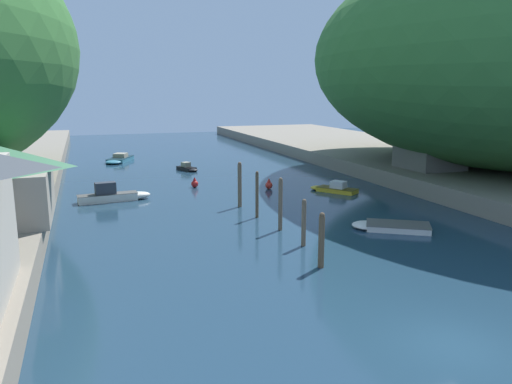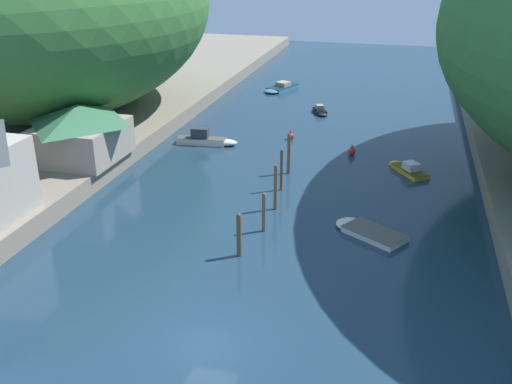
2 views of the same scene
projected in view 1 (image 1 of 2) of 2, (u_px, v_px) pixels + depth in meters
The scene contains 17 objects.
water_surface at pixel (228, 191), 45.89m from camera, with size 130.00×130.00×0.00m, color #1E384C.
right_bank at pixel (456, 169), 53.98m from camera, with size 22.00×120.00×1.50m.
hillside_right at pixel (507, 55), 47.94m from camera, with size 33.95×47.52×21.73m.
right_bank_cottage at pixel (430, 142), 48.86m from camera, with size 5.30×5.86×4.95m.
boat_far_right_bank at pixel (115, 195), 41.57m from camera, with size 6.04×1.76×1.64m.
boat_yellow_tender at pixel (388, 226), 33.18m from camera, with size 5.43×4.49×0.41m.
boat_near_quay at pixel (333, 188), 45.40m from camera, with size 3.77×4.52×1.03m.
boat_cabin_cruiser at pixel (188, 168), 57.27m from camera, with size 2.27×3.38×0.94m.
boat_white_cruiser at pixel (119, 159), 64.21m from camera, with size 4.26×6.13×1.03m.
mooring_post_nearest at pixel (321, 240), 25.78m from camera, with size 0.32×0.32×2.96m.
mooring_post_second at pixel (304, 222), 29.40m from camera, with size 0.27×0.27×2.86m.
mooring_post_middle at pixel (280, 204), 32.67m from camera, with size 0.27×0.27×3.53m.
mooring_post_fourth at pixel (257, 194), 35.93m from camera, with size 0.23×0.23×3.42m.
mooring_post_farthest at pixel (240, 184), 39.25m from camera, with size 0.31×0.31×3.60m.
channel_buoy_near at pixel (269, 185), 46.65m from camera, with size 0.69×0.69×1.03m.
channel_buoy_far at pixel (195, 183), 47.37m from camera, with size 0.67×0.67×1.01m.
person_on_quay at pixel (15, 194), 32.39m from camera, with size 0.29×0.42×1.69m.
Camera 1 is at (-12.26, -13.35, 9.10)m, focal length 35.00 mm.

